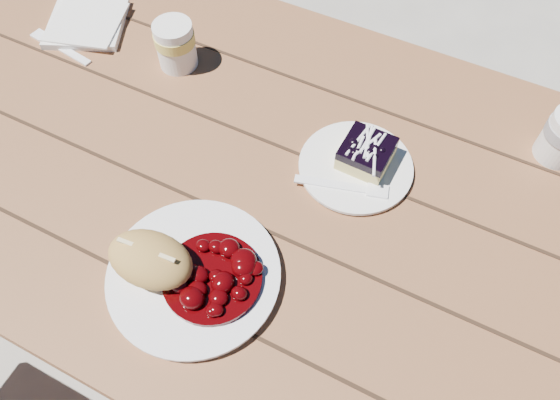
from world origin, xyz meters
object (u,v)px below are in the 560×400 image
at_px(picnic_table, 339,262).
at_px(main_plate, 194,276).
at_px(dessert_plate, 356,167).
at_px(second_cup, 176,45).
at_px(bread_roll, 150,259).
at_px(blueberry_cake, 366,153).

relative_size(picnic_table, main_plate, 7.90).
bearing_deg(dessert_plate, picnic_table, -73.40).
relative_size(dessert_plate, second_cup, 2.04).
bearing_deg(picnic_table, bread_roll, -134.90).
xyz_separation_m(main_plate, blueberry_cake, (0.15, 0.31, 0.02)).
height_order(picnic_table, bread_roll, bread_roll).
distance_m(blueberry_cake, second_cup, 0.42).
xyz_separation_m(bread_roll, dessert_plate, (0.19, 0.32, -0.04)).
height_order(picnic_table, main_plate, main_plate).
distance_m(dessert_plate, second_cup, 0.42).
bearing_deg(second_cup, main_plate, -54.64).
distance_m(dessert_plate, blueberry_cake, 0.03).
height_order(blueberry_cake, second_cup, second_cup).
bearing_deg(picnic_table, dessert_plate, 106.60).
bearing_deg(dessert_plate, main_plate, -114.83).
bearing_deg(second_cup, dessert_plate, -11.22).
distance_m(picnic_table, second_cup, 0.51).
bearing_deg(picnic_table, second_cup, 157.94).
distance_m(bread_roll, blueberry_cake, 0.39).
distance_m(main_plate, blueberry_cake, 0.35).
relative_size(picnic_table, dessert_plate, 10.65).
relative_size(main_plate, dessert_plate, 1.35).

